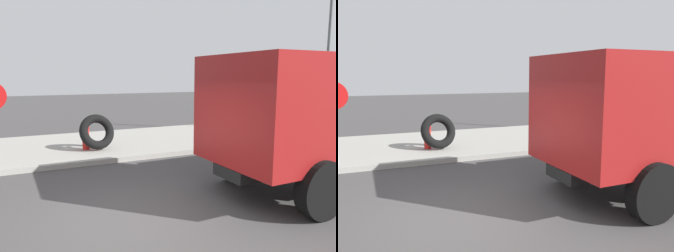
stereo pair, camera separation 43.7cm
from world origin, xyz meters
TOP-DOWN VIEW (x-y plane):
  - ground_plane at (0.00, 0.00)m, footprint 80.00×80.00m
  - sidewalk_curb at (0.00, 6.50)m, footprint 36.00×5.00m
  - fire_hydrant at (0.28, 5.55)m, footprint 0.27×0.60m
  - loose_tire at (0.61, 5.37)m, footprint 1.28×0.88m

SIDE VIEW (x-z plane):
  - ground_plane at x=0.00m, z-range 0.00..0.00m
  - sidewalk_curb at x=0.00m, z-range 0.00..0.15m
  - fire_hydrant at x=0.28m, z-range 0.18..1.03m
  - loose_tire at x=0.61m, z-range 0.15..1.35m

